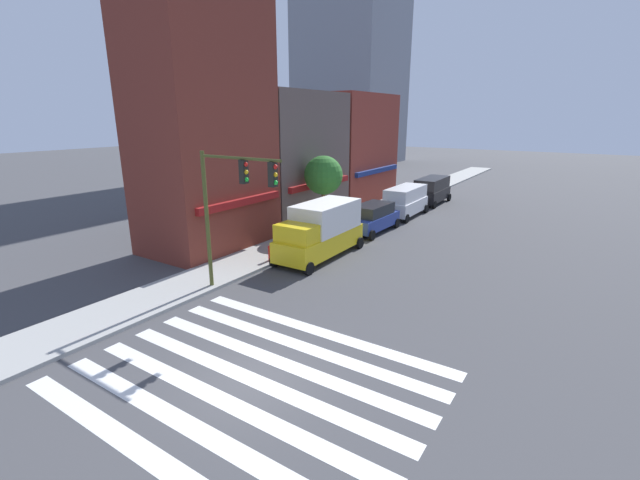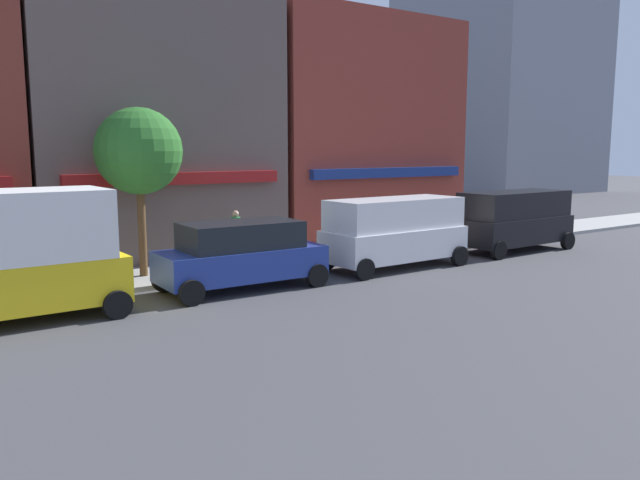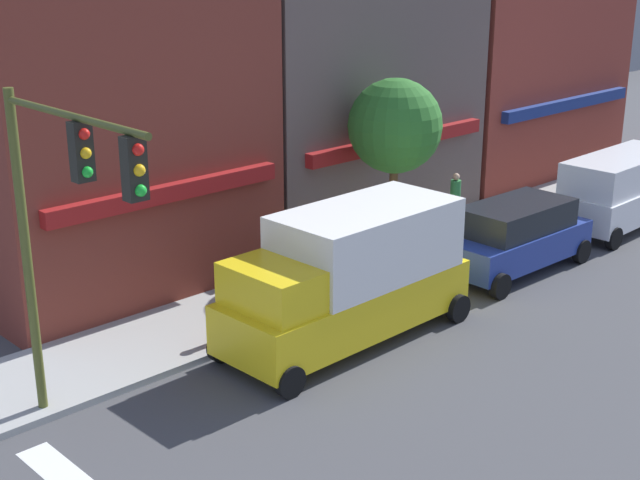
{
  "view_description": "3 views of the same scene",
  "coord_description": "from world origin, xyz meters",
  "px_view_note": "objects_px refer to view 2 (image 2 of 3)",
  "views": [
    {
      "loc": [
        -8.28,
        -7.93,
        7.68
      ],
      "look_at": [
        10.95,
        4.7,
        1.0
      ],
      "focal_mm": 24.0,
      "sensor_mm": 36.0,
      "label": 1
    },
    {
      "loc": [
        9.41,
        -10.85,
        3.97
      ],
      "look_at": [
        20.21,
        4.7,
        1.2
      ],
      "focal_mm": 35.0,
      "sensor_mm": 36.0,
      "label": 2
    },
    {
      "loc": [
        -2.27,
        -8.27,
        8.63
      ],
      "look_at": [
        11.38,
        6.0,
        2.0
      ],
      "focal_mm": 50.0,
      "sensor_mm": 36.0,
      "label": 3
    }
  ],
  "objects_px": {
    "pedestrian_green_top": "(236,235)",
    "street_tree": "(139,152)",
    "van_white": "(395,230)",
    "van_black": "(514,218)",
    "suv_blue": "(241,254)"
  },
  "relations": [
    {
      "from": "suv_blue",
      "to": "street_tree",
      "type": "height_order",
      "value": "street_tree"
    },
    {
      "from": "street_tree",
      "to": "van_black",
      "type": "bearing_deg",
      "value": -11.43
    },
    {
      "from": "suv_blue",
      "to": "van_white",
      "type": "relative_size",
      "value": 0.94
    },
    {
      "from": "van_white",
      "to": "van_black",
      "type": "xyz_separation_m",
      "value": [
        6.22,
        0.0,
        0.0
      ]
    },
    {
      "from": "suv_blue",
      "to": "pedestrian_green_top",
      "type": "height_order",
      "value": "suv_blue"
    },
    {
      "from": "van_white",
      "to": "street_tree",
      "type": "bearing_deg",
      "value": 158.78
    },
    {
      "from": "pedestrian_green_top",
      "to": "street_tree",
      "type": "distance_m",
      "value": 4.4
    },
    {
      "from": "van_white",
      "to": "van_black",
      "type": "height_order",
      "value": "same"
    },
    {
      "from": "van_white",
      "to": "suv_blue",
      "type": "bearing_deg",
      "value": 178.93
    },
    {
      "from": "van_black",
      "to": "street_tree",
      "type": "relative_size",
      "value": 1.0
    },
    {
      "from": "van_white",
      "to": "van_black",
      "type": "bearing_deg",
      "value": -1.07
    },
    {
      "from": "van_white",
      "to": "street_tree",
      "type": "height_order",
      "value": "street_tree"
    },
    {
      "from": "pedestrian_green_top",
      "to": "street_tree",
      "type": "height_order",
      "value": "street_tree"
    },
    {
      "from": "van_white",
      "to": "pedestrian_green_top",
      "type": "xyz_separation_m",
      "value": [
        -4.27,
        3.22,
        -0.21
      ]
    },
    {
      "from": "pedestrian_green_top",
      "to": "street_tree",
      "type": "xyz_separation_m",
      "value": [
        -3.36,
        -0.42,
        2.81
      ]
    }
  ]
}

